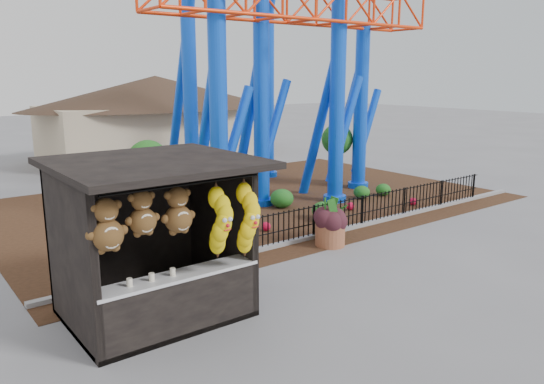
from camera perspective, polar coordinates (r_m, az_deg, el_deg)
ground at (r=11.59m, az=4.03°, el=-11.08°), size 120.00×120.00×0.00m
mulch_bed at (r=19.95m, az=-2.45°, el=-0.93°), size 18.00×12.00×0.02m
curb at (r=16.21m, az=7.71°, el=-4.01°), size 18.00×0.18×0.12m
prize_booth at (r=10.18m, az=-12.17°, el=-5.39°), size 3.50×3.40×3.12m
picket_fence at (r=16.73m, az=9.95°, el=-2.01°), size 12.20×0.06×1.00m
roller_coaster at (r=20.33m, az=-0.30°, el=17.59°), size 11.00×6.37×10.82m
terracotta_planter at (r=14.77m, az=6.26°, el=-4.56°), size 0.84×0.84×0.64m
planter_foliage at (r=14.60m, az=6.32°, el=-2.16°), size 0.70×0.70×0.64m
potted_plant at (r=15.35m, az=6.44°, el=-3.21°), size 1.10×1.03×1.00m
landscaping at (r=18.41m, az=4.19°, el=-1.18°), size 7.86×3.16×0.67m
pavilion at (r=30.89m, az=-12.35°, el=9.28°), size 15.00×15.00×4.80m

